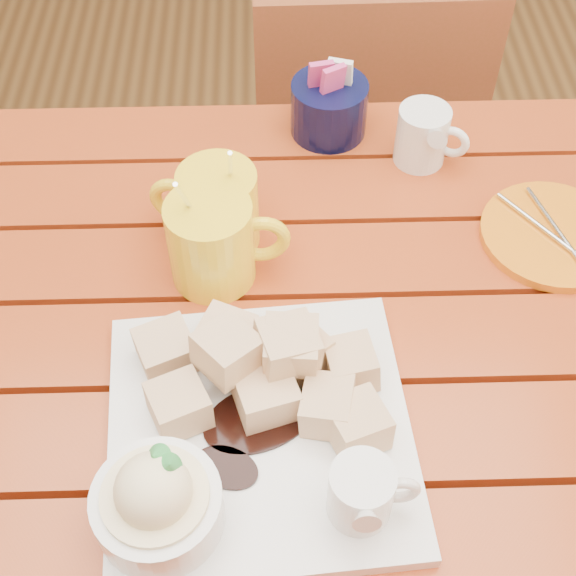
{
  "coord_description": "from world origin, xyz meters",
  "views": [
    {
      "loc": [
        0.02,
        -0.5,
        1.45
      ],
      "look_at": [
        0.04,
        0.01,
        0.82
      ],
      "focal_mm": 50.0,
      "sensor_mm": 36.0,
      "label": 1
    }
  ],
  "objects_px": {
    "table": "(255,392)",
    "dessert_plate": "(242,435)",
    "chair_far": "(360,142)",
    "orange_saucer": "(554,235)",
    "coffee_mug_right": "(214,241)",
    "coffee_mug_left": "(216,207)"
  },
  "relations": [
    {
      "from": "table",
      "to": "dessert_plate",
      "type": "distance_m",
      "value": 0.19
    },
    {
      "from": "dessert_plate",
      "to": "chair_far",
      "type": "height_order",
      "value": "dessert_plate"
    },
    {
      "from": "orange_saucer",
      "to": "chair_far",
      "type": "distance_m",
      "value": 0.63
    },
    {
      "from": "coffee_mug_right",
      "to": "coffee_mug_left",
      "type": "bearing_deg",
      "value": 86.4
    },
    {
      "from": "table",
      "to": "chair_far",
      "type": "xyz_separation_m",
      "value": [
        0.19,
        0.66,
        -0.19
      ]
    },
    {
      "from": "table",
      "to": "chair_far",
      "type": "bearing_deg",
      "value": 73.7
    },
    {
      "from": "coffee_mug_left",
      "to": "orange_saucer",
      "type": "height_order",
      "value": "coffee_mug_left"
    },
    {
      "from": "dessert_plate",
      "to": "coffee_mug_left",
      "type": "relative_size",
      "value": 2.07
    },
    {
      "from": "table",
      "to": "dessert_plate",
      "type": "height_order",
      "value": "dessert_plate"
    },
    {
      "from": "table",
      "to": "coffee_mug_left",
      "type": "relative_size",
      "value": 7.95
    },
    {
      "from": "dessert_plate",
      "to": "orange_saucer",
      "type": "xyz_separation_m",
      "value": [
        0.36,
        0.27,
        -0.03
      ]
    },
    {
      "from": "dessert_plate",
      "to": "coffee_mug_left",
      "type": "distance_m",
      "value": 0.28
    },
    {
      "from": "table",
      "to": "orange_saucer",
      "type": "xyz_separation_m",
      "value": [
        0.36,
        0.14,
        0.11
      ]
    },
    {
      "from": "orange_saucer",
      "to": "coffee_mug_left",
      "type": "bearing_deg",
      "value": 178.28
    },
    {
      "from": "table",
      "to": "chair_far",
      "type": "height_order",
      "value": "chair_far"
    },
    {
      "from": "coffee_mug_right",
      "to": "chair_far",
      "type": "relative_size",
      "value": 0.2
    },
    {
      "from": "chair_far",
      "to": "coffee_mug_right",
      "type": "bearing_deg",
      "value": 66.55
    },
    {
      "from": "coffee_mug_left",
      "to": "dessert_plate",
      "type": "bearing_deg",
      "value": -67.42
    },
    {
      "from": "dessert_plate",
      "to": "orange_saucer",
      "type": "relative_size",
      "value": 1.83
    },
    {
      "from": "table",
      "to": "coffee_mug_left",
      "type": "distance_m",
      "value": 0.22
    },
    {
      "from": "coffee_mug_left",
      "to": "coffee_mug_right",
      "type": "bearing_deg",
      "value": -74.7
    },
    {
      "from": "chair_far",
      "to": "orange_saucer",
      "type": "bearing_deg",
      "value": 106.38
    }
  ]
}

